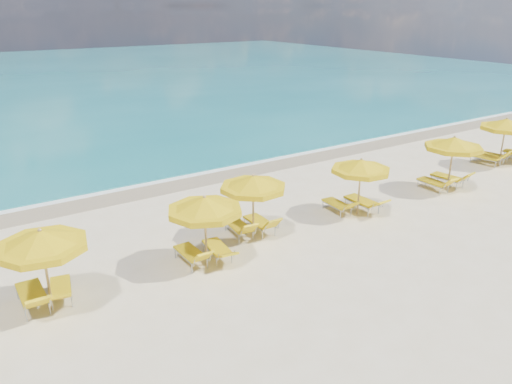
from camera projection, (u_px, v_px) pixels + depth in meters
ground_plane at (279, 235)px, 18.07m from camera, size 120.00×120.00×0.00m
ocean at (25, 80)px, 55.52m from camera, size 120.00×80.00×0.30m
wet_sand_band at (188, 180)px, 23.85m from camera, size 120.00×2.60×0.01m
foam_line at (181, 175)px, 24.47m from camera, size 120.00×1.20×0.03m
whitecap_near at (17, 153)px, 28.23m from camera, size 14.00×0.36×0.05m
whitecap_far at (186, 107)px, 40.94m from camera, size 18.00×0.30×0.05m
umbrella_2 at (41, 241)px, 12.93m from camera, size 2.77×2.77×2.43m
umbrella_3 at (205, 206)px, 15.25m from camera, size 2.48×2.48×2.40m
umbrella_4 at (253, 184)px, 17.25m from camera, size 2.94×2.94×2.38m
umbrella_5 at (361, 166)px, 19.19m from camera, size 2.86×2.86×2.34m
umbrella_6 at (454, 144)px, 21.72m from camera, size 3.25×3.25×2.52m
umbrella_7 at (506, 125)px, 25.17m from camera, size 2.79×2.79×2.54m
lounger_2_left at (33, 300)px, 13.66m from camera, size 0.68×1.95×0.90m
lounger_2_right at (61, 293)px, 14.06m from camera, size 0.90×1.79×0.72m
lounger_3_left at (192, 257)px, 15.99m from camera, size 0.63×1.78×0.85m
lounger_3_right at (218, 252)px, 16.36m from camera, size 0.80×1.89×0.67m
lounger_4_left at (239, 230)px, 17.92m from camera, size 0.80×1.81×0.87m
lounger_4_right at (260, 226)px, 18.28m from camera, size 0.66×1.80×0.88m
lounger_5_left at (337, 207)px, 19.97m from camera, size 0.70×1.77×0.78m
lounger_5_right at (363, 205)px, 20.15m from camera, size 0.67×1.99×0.83m
lounger_6_left at (434, 186)px, 22.38m from camera, size 0.63×1.79×0.86m
lounger_6_right at (448, 181)px, 22.98m from camera, size 0.81×1.93×0.89m
lounger_7_left at (486, 160)px, 25.97m from camera, size 0.95×1.98×0.95m
lounger_7_right at (495, 158)px, 26.48m from camera, size 0.93×1.83×0.84m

